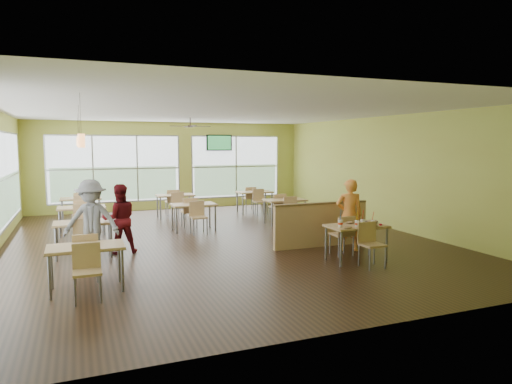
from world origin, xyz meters
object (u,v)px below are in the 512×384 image
Objects in this scene: main_table at (356,231)px; half_wall_divider at (321,224)px; man_plaid at (349,215)px; food_basket at (372,222)px.

half_wall_divider is at bearing 90.00° from main_table.
half_wall_divider is 1.48× the size of man_plaid.
food_basket is at bearing 4.58° from main_table.
man_plaid is at bearing -59.08° from half_wall_divider.
man_plaid is at bearing 66.17° from main_table.
food_basket is (0.02, -0.80, -0.03)m from man_plaid.
man_plaid is (0.37, 0.83, 0.18)m from main_table.
man_plaid is at bearing 91.77° from food_basket.
man_plaid is 0.80m from food_basket.
half_wall_divider reaches higher than main_table.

